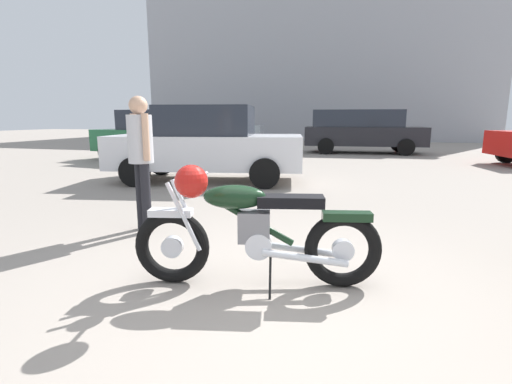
{
  "coord_description": "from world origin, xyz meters",
  "views": [
    {
      "loc": [
        0.52,
        -2.61,
        1.39
      ],
      "look_at": [
        -0.45,
        0.86,
        0.7
      ],
      "focal_mm": 26.62,
      "sensor_mm": 36.0,
      "label": 1
    }
  ],
  "objects_px": {
    "red_hatchback_near": "(207,144)",
    "white_estate_far": "(362,130)",
    "pale_sedan_back": "(215,127)",
    "vintage_motorcycle": "(250,229)",
    "blue_hatchback_right": "(156,135)",
    "bystander": "(141,150)"
  },
  "relations": [
    {
      "from": "pale_sedan_back",
      "to": "red_hatchback_near",
      "type": "bearing_deg",
      "value": -77.71
    },
    {
      "from": "red_hatchback_near",
      "to": "pale_sedan_back",
      "type": "height_order",
      "value": "pale_sedan_back"
    },
    {
      "from": "vintage_motorcycle",
      "to": "blue_hatchback_right",
      "type": "bearing_deg",
      "value": -68.0
    },
    {
      "from": "red_hatchback_near",
      "to": "pale_sedan_back",
      "type": "distance_m",
      "value": 11.37
    },
    {
      "from": "bystander",
      "to": "white_estate_far",
      "type": "relative_size",
      "value": 0.35
    },
    {
      "from": "vintage_motorcycle",
      "to": "bystander",
      "type": "relative_size",
      "value": 1.24
    },
    {
      "from": "vintage_motorcycle",
      "to": "blue_hatchback_right",
      "type": "xyz_separation_m",
      "value": [
        -5.83,
        8.57,
        0.34
      ]
    },
    {
      "from": "bystander",
      "to": "white_estate_far",
      "type": "height_order",
      "value": "white_estate_far"
    },
    {
      "from": "bystander",
      "to": "red_hatchback_near",
      "type": "relative_size",
      "value": 0.37
    },
    {
      "from": "vintage_motorcycle",
      "to": "pale_sedan_back",
      "type": "height_order",
      "value": "pale_sedan_back"
    },
    {
      "from": "red_hatchback_near",
      "to": "blue_hatchback_right",
      "type": "relative_size",
      "value": 1.01
    },
    {
      "from": "vintage_motorcycle",
      "to": "white_estate_far",
      "type": "xyz_separation_m",
      "value": [
        0.8,
        13.34,
        0.45
      ]
    },
    {
      "from": "red_hatchback_near",
      "to": "pale_sedan_back",
      "type": "xyz_separation_m",
      "value": [
        -4.05,
        10.62,
        0.1
      ]
    },
    {
      "from": "bystander",
      "to": "white_estate_far",
      "type": "distance_m",
      "value": 12.42
    },
    {
      "from": "red_hatchback_near",
      "to": "white_estate_far",
      "type": "relative_size",
      "value": 0.92
    },
    {
      "from": "white_estate_far",
      "to": "pale_sedan_back",
      "type": "distance_m",
      "value": 7.68
    },
    {
      "from": "vintage_motorcycle",
      "to": "blue_hatchback_right",
      "type": "distance_m",
      "value": 10.37
    },
    {
      "from": "pale_sedan_back",
      "to": "white_estate_far",
      "type": "bearing_deg",
      "value": -25.97
    },
    {
      "from": "bystander",
      "to": "blue_hatchback_right",
      "type": "bearing_deg",
      "value": 66.25
    },
    {
      "from": "red_hatchback_near",
      "to": "white_estate_far",
      "type": "distance_m",
      "value": 8.95
    },
    {
      "from": "red_hatchback_near",
      "to": "pale_sedan_back",
      "type": "bearing_deg",
      "value": 100.2
    },
    {
      "from": "blue_hatchback_right",
      "to": "bystander",
      "type": "bearing_deg",
      "value": 127.05
    }
  ]
}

